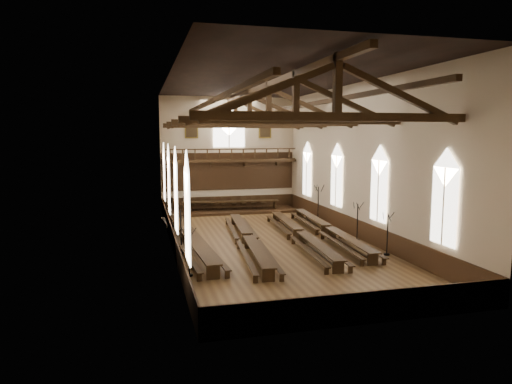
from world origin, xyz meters
TOP-DOWN VIEW (x-y plane):
  - ground at (0.00, 0.00)m, footprint 26.00×26.00m
  - room_walls at (0.00, 0.00)m, footprint 26.00×26.00m
  - wainscot_band at (0.00, 0.00)m, footprint 12.00×26.00m
  - side_windows at (-0.00, -0.00)m, footprint 11.85×19.80m
  - end_window at (0.00, 12.90)m, footprint 2.80×0.12m
  - minstrels_gallery at (0.00, 12.66)m, footprint 11.80×1.24m
  - portraits at (0.00, 12.90)m, footprint 7.75×0.09m
  - roof_trusses at (0.00, -0.00)m, footprint 11.70×25.70m
  - refectory_row_a at (-5.00, 0.39)m, footprint 2.08×14.92m
  - refectory_row_b at (-1.49, -0.83)m, footprint 2.11×14.38m
  - refectory_row_c at (1.98, -0.48)m, footprint 1.97×14.32m
  - refectory_row_d at (4.25, 0.37)m, footprint 1.93×14.31m
  - dais at (-0.18, 11.40)m, footprint 11.40×3.13m
  - high_table at (-0.18, 11.40)m, footprint 8.44×1.67m
  - high_chairs at (-0.18, 12.22)m, footprint 6.78×0.48m
  - candelabrum_left_near at (-5.55, -5.84)m, footprint 0.70×0.67m
  - candelabrum_left_mid at (-5.55, -1.47)m, footprint 0.75×0.80m
  - candelabrum_left_far at (-5.55, 6.18)m, footprint 0.70×0.67m
  - candelabrum_right_near at (5.55, -4.73)m, footprint 0.72×0.72m
  - candelabrum_right_mid at (5.55, -1.10)m, footprint 0.70×0.75m
  - candelabrum_right_far at (5.55, 5.50)m, footprint 0.87×0.81m

SIDE VIEW (x-z plane):
  - ground at x=0.00m, z-range 0.00..0.00m
  - dais at x=-0.18m, z-range 0.00..0.21m
  - refectory_row_d at x=4.25m, z-range 0.17..0.90m
  - refectory_row_c at x=1.98m, z-range 0.17..0.90m
  - refectory_row_b at x=-1.49m, z-range 0.17..0.90m
  - refectory_row_a at x=-5.00m, z-range 0.18..0.98m
  - wainscot_band at x=0.00m, z-range 0.00..1.20m
  - candelabrum_left_far at x=-5.55m, z-range -0.45..1.86m
  - candelabrum_left_near at x=-5.55m, z-range -0.46..1.87m
  - candelabrum_right_near at x=5.55m, z-range -0.48..1.95m
  - candelabrum_right_mid at x=5.55m, z-range -0.49..1.99m
  - high_chairs at x=-0.18m, z-range 0.25..1.26m
  - candelabrum_left_mid at x=-5.55m, z-range -0.52..2.12m
  - candelabrum_right_far at x=5.55m, z-range -0.56..2.31m
  - high_table at x=-0.18m, z-range 0.48..1.27m
  - side_windows at x=0.00m, z-range 1.49..5.99m
  - minstrels_gallery at x=0.00m, z-range 2.06..5.76m
  - room_walls at x=0.00m, z-range -6.54..19.46m
  - portraits at x=0.00m, z-range 6.38..7.82m
  - end_window at x=0.00m, z-range 5.32..9.12m
  - roof_trusses at x=0.00m, z-range 6.82..9.62m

